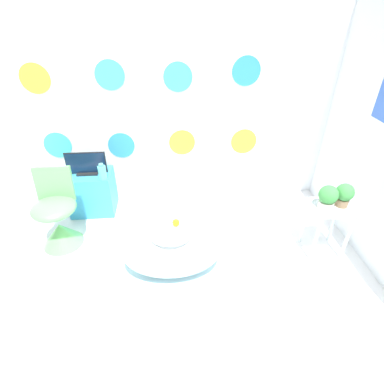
% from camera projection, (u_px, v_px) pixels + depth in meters
% --- Properties ---
extents(ground_plane, '(12.00, 12.00, 0.00)m').
position_uv_depth(ground_plane, '(148.00, 357.00, 2.17)').
color(ground_plane, white).
extents(wall_back_dotted, '(5.16, 0.05, 2.60)m').
position_uv_depth(wall_back_dotted, '(147.00, 96.00, 3.23)').
color(wall_back_dotted, white).
rests_on(wall_back_dotted, ground_plane).
extents(rug, '(1.31, 0.76, 0.01)m').
position_uv_depth(rug, '(173.00, 282.00, 2.74)').
color(rug, silver).
rests_on(rug, ground_plane).
extents(bathtub, '(0.92, 0.52, 0.51)m').
position_uv_depth(bathtub, '(172.00, 249.00, 2.74)').
color(bathtub, white).
rests_on(bathtub, ground_plane).
extents(rubber_duck, '(0.06, 0.07, 0.08)m').
position_uv_depth(rubber_duck, '(176.00, 222.00, 2.61)').
color(rubber_duck, yellow).
rests_on(rubber_duck, bathtub).
extents(chair, '(0.43, 0.43, 0.82)m').
position_uv_depth(chair, '(58.00, 221.00, 3.04)').
color(chair, '#66C166').
rests_on(chair, ground_plane).
extents(tv_cabinet, '(0.51, 0.39, 0.51)m').
position_uv_depth(tv_cabinet, '(92.00, 192.00, 3.55)').
color(tv_cabinet, '#389ED6').
rests_on(tv_cabinet, ground_plane).
extents(tv, '(0.45, 0.12, 0.26)m').
position_uv_depth(tv, '(86.00, 165.00, 3.35)').
color(tv, black).
rests_on(tv, tv_cabinet).
extents(vase, '(0.09, 0.09, 0.19)m').
position_uv_depth(vase, '(102.00, 172.00, 3.27)').
color(vase, '#51B2AD').
rests_on(vase, tv_cabinet).
extents(side_table, '(0.36, 0.32, 0.55)m').
position_uv_depth(side_table, '(329.00, 217.00, 2.88)').
color(side_table, silver).
rests_on(side_table, ground_plane).
extents(potted_plant_left, '(0.17, 0.17, 0.23)m').
position_uv_depth(potted_plant_left, '(328.00, 197.00, 2.72)').
color(potted_plant_left, beige).
rests_on(potted_plant_left, side_table).
extents(potted_plant_right, '(0.16, 0.16, 0.23)m').
position_uv_depth(potted_plant_right, '(344.00, 194.00, 2.75)').
color(potted_plant_right, '#8C6B4C').
rests_on(potted_plant_right, side_table).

